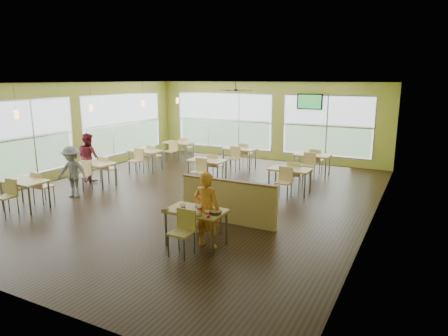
{
  "coord_description": "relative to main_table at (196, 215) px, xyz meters",
  "views": [
    {
      "loc": [
        5.99,
        -9.53,
        3.32
      ],
      "look_at": [
        1.44,
        -0.68,
        1.09
      ],
      "focal_mm": 32.0,
      "sensor_mm": 36.0,
      "label": 1
    }
  ],
  "objects": [
    {
      "name": "dining_tables",
      "position": [
        -3.05,
        4.71,
        -0.0
      ],
      "size": [
        6.92,
        8.72,
        0.87
      ],
      "color": "#DCBD76",
      "rests_on": "floor"
    },
    {
      "name": "wrapper_mid",
      "position": [
        -0.01,
        0.16,
        0.14
      ],
      "size": [
        0.2,
        0.18,
        0.05
      ],
      "primitive_type": "ellipsoid",
      "rotation": [
        0.0,
        0.0,
        -0.01
      ],
      "color": "#A5884F",
      "rests_on": "main_table"
    },
    {
      "name": "cup_red_near",
      "position": [
        0.13,
        -0.07,
        0.19
      ],
      "size": [
        0.1,
        0.1,
        0.36
      ],
      "color": "white",
      "rests_on": "main_table"
    },
    {
      "name": "cup_red_far",
      "position": [
        0.39,
        -0.23,
        0.18
      ],
      "size": [
        0.08,
        0.08,
        0.3
      ],
      "color": "white",
      "rests_on": "main_table"
    },
    {
      "name": "food_basket",
      "position": [
        0.47,
        -0.04,
        0.15
      ],
      "size": [
        0.27,
        0.27,
        0.06
      ],
      "color": "black",
      "rests_on": "main_table"
    },
    {
      "name": "wrapper_left",
      "position": [
        -0.54,
        -0.3,
        0.14
      ],
      "size": [
        0.17,
        0.16,
        0.04
      ],
      "primitive_type": "ellipsoid",
      "rotation": [
        0.0,
        0.0,
        0.04
      ],
      "color": "#A5884F",
      "rests_on": "main_table"
    },
    {
      "name": "cup_yellow",
      "position": [
        -0.2,
        -0.17,
        0.19
      ],
      "size": [
        0.1,
        0.1,
        0.37
      ],
      "color": "white",
      "rests_on": "main_table"
    },
    {
      "name": "tv_backwall",
      "position": [
        -0.2,
        8.9,
        1.82
      ],
      "size": [
        1.0,
        0.07,
        0.6
      ],
      "color": "black",
      "rests_on": "wall_back"
    },
    {
      "name": "half_wall_divider",
      "position": [
        0.0,
        1.45,
        -0.11
      ],
      "size": [
        2.4,
        0.14,
        1.04
      ],
      "color": "#DCBD76",
      "rests_on": "floor"
    },
    {
      "name": "main_table",
      "position": [
        0.0,
        0.0,
        0.0
      ],
      "size": [
        1.22,
        1.52,
        0.87
      ],
      "color": "#DCBD76",
      "rests_on": "floor"
    },
    {
      "name": "room",
      "position": [
        -2.0,
        3.0,
        0.97
      ],
      "size": [
        12.0,
        12.04,
        3.2
      ],
      "color": "black",
      "rests_on": "ground"
    },
    {
      "name": "man_plaid",
      "position": [
        0.24,
        0.01,
        0.15
      ],
      "size": [
        0.58,
        0.39,
        1.56
      ],
      "primitive_type": "imported",
      "rotation": [
        0.0,
        0.0,
        3.16
      ],
      "color": "#EB491A",
      "rests_on": "floor"
    },
    {
      "name": "ketchup_cup",
      "position": [
        0.45,
        -0.3,
        0.13
      ],
      "size": [
        0.07,
        0.07,
        0.03
      ],
      "primitive_type": "cylinder",
      "color": "#A50B14",
      "rests_on": "main_table"
    },
    {
      "name": "cup_blue",
      "position": [
        -0.27,
        -0.06,
        0.19
      ],
      "size": [
        0.09,
        0.09,
        0.34
      ],
      "color": "white",
      "rests_on": "main_table"
    },
    {
      "name": "wrapper_right",
      "position": [
        0.23,
        -0.3,
        0.14
      ],
      "size": [
        0.17,
        0.16,
        0.04
      ],
      "primitive_type": "ellipsoid",
      "rotation": [
        0.0,
        0.0,
        0.11
      ],
      "color": "#A5884F",
      "rests_on": "main_table"
    },
    {
      "name": "window_bays",
      "position": [
        -4.65,
        6.08,
        0.85
      ],
      "size": [
        9.24,
        10.24,
        2.38
      ],
      "color": "white",
      "rests_on": "room"
    },
    {
      "name": "patron_grey",
      "position": [
        -4.89,
        1.3,
        0.11
      ],
      "size": [
        1.05,
        0.74,
        1.47
      ],
      "primitive_type": "imported",
      "rotation": [
        0.0,
        0.0,
        0.22
      ],
      "color": "slate",
      "rests_on": "floor"
    },
    {
      "name": "ceiling_fan",
      "position": [
        -2.0,
        6.0,
        2.32
      ],
      "size": [
        1.25,
        1.25,
        0.29
      ],
      "color": "#2D2119",
      "rests_on": "ceiling"
    },
    {
      "name": "pendant_lights",
      "position": [
        -5.2,
        3.68,
        1.82
      ],
      "size": [
        0.11,
        7.31,
        0.86
      ],
      "color": "#2D2119",
      "rests_on": "ceiling"
    },
    {
      "name": "patron_maroon",
      "position": [
        -5.86,
        2.89,
        0.17
      ],
      "size": [
        0.91,
        0.79,
        1.59
      ],
      "primitive_type": "imported",
      "rotation": [
        0.0,
        0.0,
        2.87
      ],
      "color": "maroon",
      "rests_on": "floor"
    }
  ]
}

